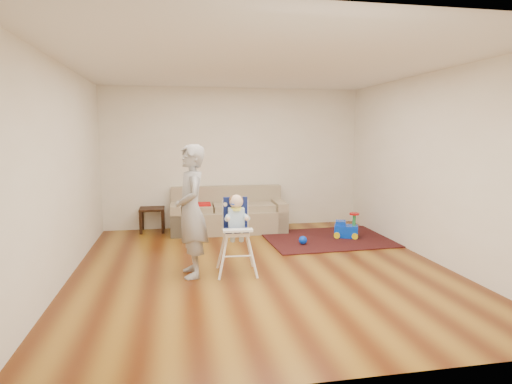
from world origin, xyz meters
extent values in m
plane|color=#502109|center=(0.00, 0.00, 0.00)|extent=(5.50, 5.50, 0.00)
cube|color=silver|center=(0.00, 2.75, 1.35)|extent=(5.00, 0.04, 2.70)
cube|color=silver|center=(-2.50, 0.00, 1.35)|extent=(0.04, 5.50, 2.70)
cube|color=silver|center=(2.50, 0.00, 1.35)|extent=(0.04, 5.50, 2.70)
cube|color=white|center=(0.00, 0.00, 2.70)|extent=(5.00, 5.50, 0.04)
cube|color=red|center=(-0.75, 2.25, 0.54)|extent=(0.49, 0.32, 0.04)
cube|color=black|center=(1.47, 1.36, 0.01)|extent=(2.22, 1.70, 0.02)
sphere|color=#073DEC|center=(0.91, 1.05, 0.09)|extent=(0.14, 0.14, 0.14)
cylinder|color=#073DEC|center=(-0.42, -0.24, 0.94)|extent=(0.02, 0.12, 0.01)
imported|color=#9C9C9F|center=(-0.94, -0.13, 0.85)|extent=(0.47, 0.66, 1.70)
camera|label=1|loc=(-1.12, -5.56, 1.83)|focal=30.00mm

